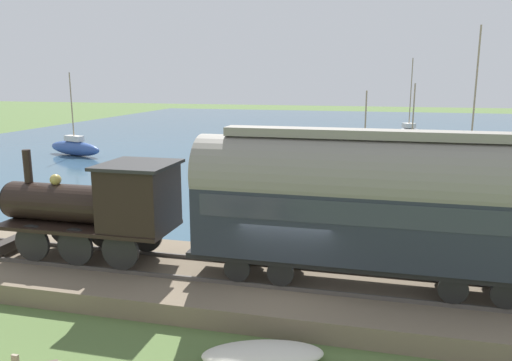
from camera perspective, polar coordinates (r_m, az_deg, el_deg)
name	(u,v)px	position (r m, az deg, el deg)	size (l,w,h in m)	color
ground_plane	(288,302)	(14.99, 3.71, -13.67)	(200.00, 200.00, 0.00)	#516B38
harbor_water	(358,135)	(56.83, 11.59, 5.06)	(80.00, 80.00, 0.01)	#38566B
rail_embankment	(290,288)	(15.15, 3.95, -12.15)	(4.95, 56.00, 0.71)	#756651
steam_locomotive	(102,203)	(16.52, -17.22, -2.53)	(2.26, 6.16, 3.42)	black
passenger_coach	(368,200)	(14.05, 12.63, -2.23)	(2.21, 10.03, 4.34)	black
sailboat_blue	(75,147)	(44.06, -20.01, 3.58)	(2.84, 5.89, 6.76)	#335199
sailboat_brown	(468,178)	(31.85, 23.04, 0.27)	(1.76, 4.41, 9.24)	brown
sailboat_gray	(408,134)	(52.15, 17.01, 5.09)	(3.17, 3.69, 8.19)	gray
sailboat_navy	(363,168)	(33.57, 12.17, 1.36)	(2.10, 3.60, 5.55)	#192347
sailboat_yellow	(410,158)	(37.44, 17.24, 2.48)	(2.58, 3.97, 5.97)	gold
rowboat_mid_harbor	(214,199)	(26.13, -4.88, -2.14)	(2.40, 2.60, 0.30)	#B7B2A3
rowboat_near_shore	(286,196)	(26.73, 3.49, -1.75)	(1.94, 2.05, 0.35)	beige
beached_dinghy	(263,355)	(12.04, 0.79, -19.29)	(1.88, 3.00, 0.44)	beige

